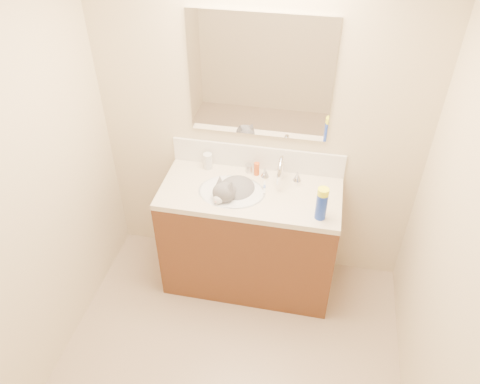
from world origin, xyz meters
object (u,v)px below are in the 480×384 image
at_px(silver_jar, 249,168).
at_px(vanity_cabinet, 250,240).
at_px(amber_bottle, 257,169).
at_px(pill_bottle, 208,161).
at_px(cat, 235,194).
at_px(spray_can, 321,206).
at_px(basin, 232,200).
at_px(faucet, 281,172).

bearing_deg(silver_jar, vanity_cabinet, -76.82).
bearing_deg(amber_bottle, pill_bottle, 177.99).
distance_m(pill_bottle, silver_jar, 0.29).
distance_m(cat, amber_bottle, 0.24).
distance_m(vanity_cabinet, amber_bottle, 0.53).
xyz_separation_m(vanity_cabinet, pill_bottle, (-0.34, 0.20, 0.51)).
distance_m(silver_jar, amber_bottle, 0.07).
xyz_separation_m(pill_bottle, spray_can, (0.81, -0.37, 0.04)).
bearing_deg(basin, spray_can, -13.77).
height_order(silver_jar, spray_can, spray_can).
relative_size(basin, silver_jar, 7.79).
bearing_deg(faucet, basin, -150.88).
relative_size(vanity_cabinet, pill_bottle, 10.52).
bearing_deg(vanity_cabinet, pill_bottle, 149.47).
bearing_deg(spray_can, vanity_cabinet, 159.60).
xyz_separation_m(basin, faucet, (0.30, 0.17, 0.16)).
bearing_deg(basin, faucet, 29.12).
relative_size(basin, faucet, 1.61).
height_order(amber_bottle, spray_can, spray_can).
relative_size(cat, amber_bottle, 4.44).
distance_m(cat, pill_bottle, 0.33).
relative_size(amber_bottle, spray_can, 0.51).
distance_m(vanity_cabinet, silver_jar, 0.53).
bearing_deg(faucet, cat, -152.67).
relative_size(basin, amber_bottle, 4.74).
relative_size(faucet, pill_bottle, 2.45).
bearing_deg(amber_bottle, spray_can, -38.25).
height_order(silver_jar, amber_bottle, amber_bottle).
xyz_separation_m(silver_jar, amber_bottle, (0.06, -0.02, 0.02)).
height_order(cat, pill_bottle, cat).
bearing_deg(amber_bottle, faucet, -16.56).
bearing_deg(vanity_cabinet, spray_can, -20.40).
height_order(basin, spray_can, spray_can).
height_order(pill_bottle, silver_jar, pill_bottle).
xyz_separation_m(basin, spray_can, (0.59, -0.14, 0.16)).
relative_size(pill_bottle, silver_jar, 1.98).
bearing_deg(spray_can, cat, 164.04).
height_order(vanity_cabinet, spray_can, spray_can).
relative_size(basin, pill_bottle, 3.94).
relative_size(silver_jar, spray_can, 0.31).
distance_m(vanity_cabinet, cat, 0.43).
bearing_deg(faucet, amber_bottle, 163.44).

